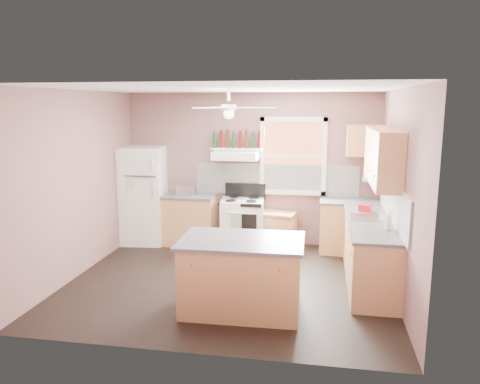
% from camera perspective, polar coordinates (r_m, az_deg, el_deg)
% --- Properties ---
extents(floor, '(4.50, 4.50, 0.00)m').
position_cam_1_polar(floor, '(6.82, -1.29, -10.82)').
color(floor, black).
rests_on(floor, ground).
extents(ceiling, '(4.50, 4.50, 0.00)m').
position_cam_1_polar(ceiling, '(6.35, -1.39, 12.50)').
color(ceiling, white).
rests_on(ceiling, ground).
extents(wall_back, '(4.50, 0.05, 2.70)m').
position_cam_1_polar(wall_back, '(8.42, 1.37, 2.83)').
color(wall_back, '#785351').
rests_on(wall_back, ground).
extents(wall_right, '(0.05, 4.00, 2.70)m').
position_cam_1_polar(wall_right, '(6.41, 19.04, -0.23)').
color(wall_right, '#785351').
rests_on(wall_right, ground).
extents(wall_left, '(0.05, 4.00, 2.70)m').
position_cam_1_polar(wall_left, '(7.24, -19.29, 0.95)').
color(wall_left, '#785351').
rests_on(wall_left, ground).
extents(backsplash_back, '(2.90, 0.03, 0.55)m').
position_cam_1_polar(backsplash_back, '(8.35, 4.38, 1.52)').
color(backsplash_back, white).
rests_on(backsplash_back, wall_back).
extents(backsplash_right, '(0.03, 2.60, 0.55)m').
position_cam_1_polar(backsplash_right, '(6.72, 18.23, -1.21)').
color(backsplash_right, white).
rests_on(backsplash_right, wall_right).
extents(window_view, '(1.00, 0.02, 1.20)m').
position_cam_1_polar(window_view, '(8.26, 6.49, 4.37)').
color(window_view, brown).
rests_on(window_view, wall_back).
extents(window_frame, '(1.16, 0.07, 1.36)m').
position_cam_1_polar(window_frame, '(8.24, 6.48, 4.35)').
color(window_frame, white).
rests_on(window_frame, wall_back).
extents(refrigerator, '(0.81, 0.79, 1.75)m').
position_cam_1_polar(refrigerator, '(8.64, -11.63, -0.38)').
color(refrigerator, white).
rests_on(refrigerator, floor).
extents(base_cabinet_left, '(0.90, 0.60, 0.86)m').
position_cam_1_polar(base_cabinet_left, '(8.50, -6.09, -3.46)').
color(base_cabinet_left, '#BB7D4E').
rests_on(base_cabinet_left, floor).
extents(counter_left, '(0.92, 0.62, 0.04)m').
position_cam_1_polar(counter_left, '(8.40, -6.15, -0.49)').
color(counter_left, '#49494B').
rests_on(counter_left, base_cabinet_left).
extents(toaster, '(0.31, 0.21, 0.18)m').
position_cam_1_polar(toaster, '(8.35, -6.69, 0.20)').
color(toaster, silver).
rests_on(toaster, counter_left).
extents(stove, '(0.79, 0.71, 0.86)m').
position_cam_1_polar(stove, '(8.23, 0.31, -3.88)').
color(stove, white).
rests_on(stove, floor).
extents(range_hood, '(0.78, 0.50, 0.14)m').
position_cam_1_polar(range_hood, '(8.15, -0.52, 4.49)').
color(range_hood, white).
rests_on(range_hood, wall_back).
extents(bottle_shelf, '(0.90, 0.26, 0.03)m').
position_cam_1_polar(bottle_shelf, '(8.26, -0.37, 5.27)').
color(bottle_shelf, white).
rests_on(bottle_shelf, range_hood).
extents(cart, '(0.70, 0.54, 0.63)m').
position_cam_1_polar(cart, '(8.29, 4.52, -4.62)').
color(cart, '#BB7D4E').
rests_on(cart, floor).
extents(base_cabinet_corner, '(1.00, 0.60, 0.86)m').
position_cam_1_polar(base_cabinet_corner, '(8.20, 13.20, -4.22)').
color(base_cabinet_corner, '#BB7D4E').
rests_on(base_cabinet_corner, floor).
extents(base_cabinet_right, '(0.60, 2.20, 0.86)m').
position_cam_1_polar(base_cabinet_right, '(6.87, 15.50, -7.23)').
color(base_cabinet_right, '#BB7D4E').
rests_on(base_cabinet_right, floor).
extents(counter_corner, '(1.02, 0.62, 0.04)m').
position_cam_1_polar(counter_corner, '(8.10, 13.34, -1.14)').
color(counter_corner, '#49494B').
rests_on(counter_corner, base_cabinet_corner).
extents(counter_right, '(0.62, 2.22, 0.04)m').
position_cam_1_polar(counter_right, '(6.75, 15.60, -3.59)').
color(counter_right, '#49494B').
rests_on(counter_right, base_cabinet_right).
extents(sink, '(0.55, 0.45, 0.03)m').
position_cam_1_polar(sink, '(6.94, 15.45, -3.07)').
color(sink, silver).
rests_on(sink, counter_right).
extents(faucet, '(0.03, 0.03, 0.14)m').
position_cam_1_polar(faucet, '(6.94, 16.80, -2.50)').
color(faucet, silver).
rests_on(faucet, sink).
extents(upper_cabinet_right, '(0.33, 1.80, 0.76)m').
position_cam_1_polar(upper_cabinet_right, '(6.81, 17.00, 4.16)').
color(upper_cabinet_right, '#BB7D4E').
rests_on(upper_cabinet_right, wall_right).
extents(upper_cabinet_corner, '(0.60, 0.33, 0.52)m').
position_cam_1_polar(upper_cabinet_corner, '(8.10, 15.02, 6.08)').
color(upper_cabinet_corner, '#BB7D4E').
rests_on(upper_cabinet_corner, wall_back).
extents(paper_towel, '(0.26, 0.12, 0.12)m').
position_cam_1_polar(paper_towel, '(8.22, 15.61, 1.54)').
color(paper_towel, white).
rests_on(paper_towel, wall_back).
extents(island, '(1.42, 0.92, 0.86)m').
position_cam_1_polar(island, '(5.79, 0.21, -10.25)').
color(island, '#BB7D4E').
rests_on(island, floor).
extents(island_top, '(1.51, 1.00, 0.04)m').
position_cam_1_polar(island_top, '(5.64, 0.21, -5.98)').
color(island_top, '#49494B').
rests_on(island_top, island).
extents(ceiling_fan_hub, '(0.20, 0.20, 0.08)m').
position_cam_1_polar(ceiling_fan_hub, '(6.34, -1.38, 10.24)').
color(ceiling_fan_hub, white).
rests_on(ceiling_fan_hub, ceiling).
extents(soap_bottle, '(0.10, 0.10, 0.24)m').
position_cam_1_polar(soap_bottle, '(6.31, 17.67, -3.37)').
color(soap_bottle, silver).
rests_on(soap_bottle, counter_right).
extents(red_caddy, '(0.21, 0.18, 0.10)m').
position_cam_1_polar(red_caddy, '(7.32, 15.01, -1.90)').
color(red_caddy, red).
rests_on(red_caddy, counter_right).
extents(wine_bottles, '(0.86, 0.06, 0.31)m').
position_cam_1_polar(wine_bottles, '(8.24, -0.36, 6.37)').
color(wine_bottles, '#143819').
rests_on(wine_bottles, bottle_shelf).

